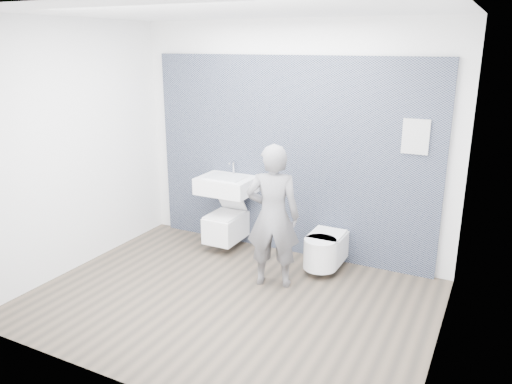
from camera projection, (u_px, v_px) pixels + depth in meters
The scene contains 8 objects.
ground at pixel (229, 300), 5.11m from camera, with size 4.00×4.00×0.00m, color brown.
room_shell at pixel (227, 132), 4.61m from camera, with size 4.00×4.00×4.00m.
tile_wall at pixel (287, 249), 6.37m from camera, with size 3.60×0.06×2.40m, color black.
washbasin at pixel (226, 185), 6.19m from camera, with size 0.67×0.50×0.50m.
toilet_square at pixel (226, 225), 6.33m from camera, with size 0.39×0.56×0.69m.
toilet_rounded at pixel (324, 250), 5.72m from camera, with size 0.39×0.65×0.35m.
info_placard at pixel (403, 274), 5.69m from camera, with size 0.28×0.03×0.37m, color white.
visitor at pixel (273, 216), 5.25m from camera, with size 0.57×0.37×1.56m, color slate.
Camera 1 is at (2.32, -3.95, 2.53)m, focal length 35.00 mm.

